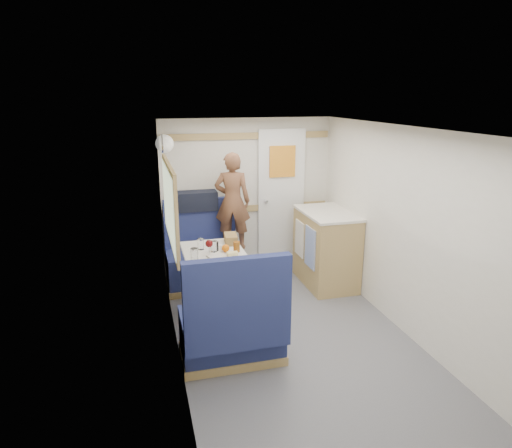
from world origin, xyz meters
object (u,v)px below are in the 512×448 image
object	(u,v)px
salt_grinder	(221,249)
person	(232,201)
bench_near	(233,331)
galley_counter	(326,248)
wine_glass	(209,244)
bread_loaf	(231,239)
dinette_table	(215,267)
cheese_block	(232,254)
dome_light	(165,144)
bench_far	(203,262)
beer_glass	(237,247)
duffel_bag	(197,201)
tumbler_right	(214,246)
orange_fruit	(226,248)
tray	(225,258)
tumbler_mid	(201,244)
pepper_grinder	(217,246)
tumbler_left	(194,254)

from	to	relation	value
salt_grinder	person	bearing A→B (deg)	70.81
bench_near	galley_counter	distance (m)	2.04
wine_glass	salt_grinder	xyz separation A→B (m)	(0.13, 0.05, -0.08)
person	bread_loaf	world-z (taller)	person
dinette_table	cheese_block	world-z (taller)	cheese_block
dome_light	galley_counter	bearing A→B (deg)	-9.18
bread_loaf	cheese_block	bearing A→B (deg)	-99.62
bench_far	beer_glass	xyz separation A→B (m)	(0.23, -0.89, 0.47)
galley_counter	duffel_bag	world-z (taller)	duffel_bag
dome_light	tumbler_right	xyz separation A→B (m)	(0.39, -0.81, -0.97)
orange_fruit	beer_glass	world-z (taller)	beer_glass
bench_far	tray	world-z (taller)	bench_far
bench_far	orange_fruit	xyz separation A→B (m)	(0.11, -0.91, 0.48)
orange_fruit	cheese_block	xyz separation A→B (m)	(0.04, -0.13, -0.02)
cheese_block	tumbler_mid	distance (m)	0.42
person	cheese_block	xyz separation A→B (m)	(-0.23, -1.06, -0.28)
cheese_block	pepper_grinder	xyz separation A→B (m)	(-0.12, 0.24, 0.01)
wine_glass	pepper_grinder	bearing A→B (deg)	54.16
beer_glass	orange_fruit	bearing A→B (deg)	-169.83
bread_loaf	person	bearing A→B (deg)	76.08
person	bench_near	bearing A→B (deg)	95.26
duffel_bag	cheese_block	bearing A→B (deg)	-82.34
bench_near	cheese_block	world-z (taller)	bench_near
person	duffel_bag	size ratio (longest dim) A/B	2.44
duffel_bag	cheese_block	distance (m)	1.33
dome_light	duffel_bag	xyz separation A→B (m)	(0.37, 0.27, -0.73)
duffel_bag	tray	bearing A→B (deg)	-86.08
orange_fruit	tumbler_right	size ratio (longest dim) A/B	0.68
galley_counter	beer_glass	xyz separation A→B (m)	(-1.24, -0.57, 0.31)
pepper_grinder	salt_grinder	world-z (taller)	pepper_grinder
dome_light	tumbler_mid	size ratio (longest dim) A/B	1.75
cheese_block	bread_loaf	world-z (taller)	bread_loaf
galley_counter	pepper_grinder	size ratio (longest dim) A/B	9.36
bread_loaf	tumbler_mid	bearing A→B (deg)	-160.44
galley_counter	bench_far	bearing A→B (deg)	167.90
bench_near	galley_counter	world-z (taller)	bench_near
orange_fruit	person	bearing A→B (deg)	73.79
dinette_table	cheese_block	bearing A→B (deg)	-49.06
wine_glass	tumbler_left	xyz separation A→B (m)	(-0.16, -0.09, -0.06)
duffel_bag	cheese_block	size ratio (longest dim) A/B	4.65
dinette_table	orange_fruit	world-z (taller)	orange_fruit
person	tumbler_left	xyz separation A→B (m)	(-0.60, -1.05, -0.26)
pepper_grinder	bench_near	bearing A→B (deg)	-92.09
bench_far	duffel_bag	size ratio (longest dim) A/B	2.17
tumbler_left	pepper_grinder	size ratio (longest dim) A/B	1.24
dinette_table	pepper_grinder	distance (m)	0.22
tumbler_mid	tumbler_right	distance (m)	0.16
tray	cheese_block	xyz separation A→B (m)	(0.08, 0.03, 0.03)
cheese_block	wine_glass	distance (m)	0.25
tumbler_mid	beer_glass	size ratio (longest dim) A/B	1.06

